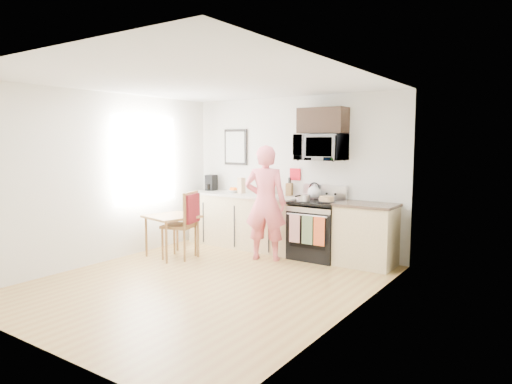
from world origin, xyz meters
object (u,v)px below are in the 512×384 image
Objects in this scene: person at (265,203)px; chair at (187,216)px; microwave at (321,147)px; cake at (327,199)px; range at (317,231)px; dining_table at (172,220)px.

person reaches higher than chair.
microwave is 2.76× the size of cake.
microwave is (-0.00, 0.10, 1.32)m from range.
chair is at bearing 8.92° from dining_table.
microwave is 0.71× the size of chair.
dining_table is (-1.97, -1.22, 0.16)m from range.
person reaches higher than cake.
range is 2.06m from chair.
microwave is 1.24m from person.
cake is at bearing -42.64° from microwave.
chair is at bearing -149.44° from cake.
range is 0.64× the size of person.
dining_table is (-1.34, -0.70, -0.30)m from person.
person is (-0.63, -0.63, -0.86)m from microwave.
range is 2.33m from dining_table.
person is 1.68× the size of chair.
dining_table is at bearing 172.94° from chair.
range reaches higher than cake.
microwave reaches higher than person.
person is 1.25m from chair.
chair is (-1.68, -1.28, -1.07)m from microwave.
range is 1.33m from microwave.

